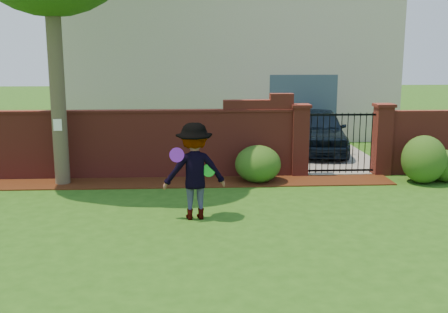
{
  "coord_description": "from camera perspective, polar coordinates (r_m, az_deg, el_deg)",
  "views": [
    {
      "loc": [
        -0.36,
        -9.65,
        3.26
      ],
      "look_at": [
        0.27,
        1.4,
        1.05
      ],
      "focal_mm": 42.97,
      "sensor_mm": 36.0,
      "label": 1
    }
  ],
  "objects": [
    {
      "name": "paper_notice",
      "position": [
        13.37,
        -17.29,
        3.23
      ],
      "size": [
        0.2,
        0.01,
        0.28
      ],
      "primitive_type": "cube",
      "color": "white",
      "rests_on": "tree"
    },
    {
      "name": "driveway",
      "position": [
        18.35,
        8.92,
        0.95
      ],
      "size": [
        3.2,
        8.0,
        0.01
      ],
      "primitive_type": "cube",
      "color": "gray",
      "rests_on": "ground"
    },
    {
      "name": "pillar_left",
      "position": [
        14.11,
        8.05,
        1.79
      ],
      "size": [
        0.5,
        0.5,
        1.88
      ],
      "color": "maroon",
      "rests_on": "ground"
    },
    {
      "name": "ground",
      "position": [
        10.19,
        -1.09,
        -7.4
      ],
      "size": [
        80.0,
        80.0,
        0.01
      ],
      "primitive_type": "cube",
      "color": "#255214",
      "rests_on": "ground"
    },
    {
      "name": "frisbee_purple",
      "position": [
        10.09,
        -5.05,
        0.17
      ],
      "size": [
        0.29,
        0.13,
        0.28
      ],
      "primitive_type": "cylinder",
      "rotation": [
        1.36,
        0.0,
        0.17
      ],
      "color": "purple",
      "rests_on": "man"
    },
    {
      "name": "frisbee_green",
      "position": [
        10.32,
        -1.64,
        -1.48
      ],
      "size": [
        0.26,
        0.11,
        0.26
      ],
      "primitive_type": "cylinder",
      "rotation": [
        1.43,
        0.0,
        0.19
      ],
      "color": "green",
      "rests_on": "man"
    },
    {
      "name": "house",
      "position": [
        21.68,
        0.34,
        11.05
      ],
      "size": [
        12.4,
        6.4,
        6.3
      ],
      "color": "beige",
      "rests_on": "ground"
    },
    {
      "name": "shrub_right",
      "position": [
        14.54,
        22.52,
        -0.92
      ],
      "size": [
        0.9,
        0.9,
        0.8
      ],
      "primitive_type": "ellipsoid",
      "color": "#1B4815",
      "rests_on": "ground"
    },
    {
      "name": "car",
      "position": [
        17.31,
        10.03,
        2.65
      ],
      "size": [
        2.21,
        4.34,
        1.41
      ],
      "primitive_type": "imported",
      "rotation": [
        0.0,
        0.0,
        -0.13
      ],
      "color": "black",
      "rests_on": "ground"
    },
    {
      "name": "pillar_right",
      "position": [
        14.7,
        16.5,
        1.81
      ],
      "size": [
        0.5,
        0.5,
        1.88
      ],
      "color": "maroon",
      "rests_on": "ground"
    },
    {
      "name": "shrub_middle",
      "position": [
        14.12,
        20.49,
        -0.29
      ],
      "size": [
        1.09,
        1.09,
        1.2
      ],
      "primitive_type": "ellipsoid",
      "color": "#1B4815",
      "rests_on": "ground"
    },
    {
      "name": "man",
      "position": [
        10.38,
        -3.17,
        -1.61
      ],
      "size": [
        1.3,
        0.85,
        1.89
      ],
      "primitive_type": "imported",
      "rotation": [
        0.0,
        0.0,
        3.27
      ],
      "color": "gray",
      "rests_on": "ground"
    },
    {
      "name": "shrub_left",
      "position": [
        13.34,
        3.63,
        -0.8
      ],
      "size": [
        1.14,
        1.14,
        0.94
      ],
      "primitive_type": "ellipsoid",
      "color": "#1B4815",
      "rests_on": "ground"
    },
    {
      "name": "brick_wall",
      "position": [
        13.94,
        -10.03,
        1.49
      ],
      "size": [
        8.7,
        0.31,
        2.16
      ],
      "color": "maroon",
      "rests_on": "ground"
    },
    {
      "name": "iron_gate",
      "position": [
        14.38,
        12.34,
        1.41
      ],
      "size": [
        1.78,
        0.03,
        1.6
      ],
      "color": "black",
      "rests_on": "ground"
    },
    {
      "name": "mulch_bed",
      "position": [
        13.4,
        -5.71,
        -2.78
      ],
      "size": [
        11.1,
        1.08,
        0.03
      ],
      "primitive_type": "cube",
      "color": "#361709",
      "rests_on": "ground"
    }
  ]
}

